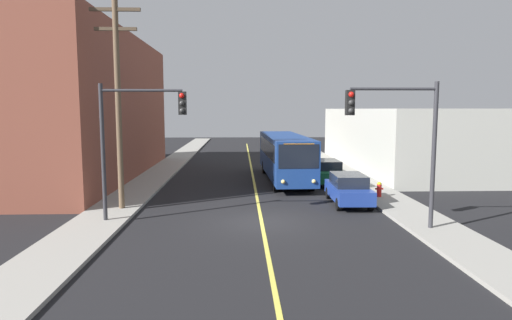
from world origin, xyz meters
The scene contains 13 objects.
ground_plane centered at (0.00, 0.00, 0.00)m, with size 120.00×120.00×0.00m, color black.
sidewalk_left centered at (-7.25, 10.00, 0.07)m, with size 2.50×90.00×0.15m, color gray.
sidewalk_right centered at (7.25, 10.00, 0.07)m, with size 2.50×90.00×0.15m, color gray.
lane_stripe_center centered at (0.00, 15.00, 0.01)m, with size 0.16×60.00×0.01m, color #D8CC4C.
building_left_brick centered at (-13.49, 13.40, 5.17)m, with size 10.00×23.25×10.34m.
building_right_warehouse centered at (14.49, 18.18, 2.54)m, with size 12.00×22.33×5.08m.
city_bus centered at (2.20, 11.57, 1.82)m, with size 2.96×12.22×3.20m.
parked_car_blue centered at (4.79, 3.51, 0.84)m, with size 1.91×4.44×1.62m.
parked_car_green centered at (4.90, 10.05, 0.84)m, with size 1.84×4.41×1.62m.
utility_pole_near centered at (-6.85, 2.36, 5.75)m, with size 2.40×0.28×10.19m.
traffic_signal_left_corner centered at (-5.41, -0.01, 4.30)m, with size 3.75×0.48×6.00m.
traffic_signal_right_corner centered at (5.41, -1.80, 4.30)m, with size 3.75×0.48×6.00m.
fire_hydrant centered at (6.85, 4.73, 0.58)m, with size 0.44×0.26×0.84m.
Camera 1 is at (-0.94, -19.41, 5.04)m, focal length 30.97 mm.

